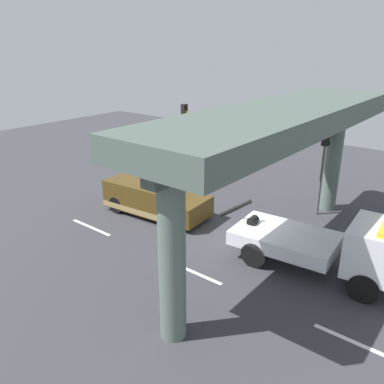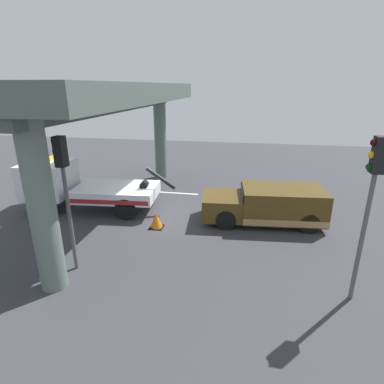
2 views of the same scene
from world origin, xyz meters
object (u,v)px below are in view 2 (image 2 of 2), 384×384
object	(u,v)px
tow_truck_white	(77,185)
traffic_light_near	(372,187)
traffic_light_far	(63,176)
traffic_cone_orange	(156,220)
towed_van_green	(268,205)

from	to	relation	value
tow_truck_white	traffic_light_near	world-z (taller)	traffic_light_near
traffic_light_near	tow_truck_white	bearing A→B (deg)	-23.70
traffic_light_near	traffic_light_far	distance (m)	8.50
traffic_light_near	traffic_cone_orange	bearing A→B (deg)	-27.14
traffic_light_near	traffic_light_far	bearing A→B (deg)	0.00
tow_truck_white	traffic_light_far	bearing A→B (deg)	118.22
tow_truck_white	traffic_cone_orange	world-z (taller)	tow_truck_white
towed_van_green	traffic_cone_orange	size ratio (longest dim) A/B	7.84
tow_truck_white	traffic_cone_orange	bearing A→B (deg)	161.99
traffic_light_far	towed_van_green	bearing A→B (deg)	-142.42
towed_van_green	traffic_cone_orange	world-z (taller)	towed_van_green
tow_truck_white	traffic_light_near	distance (m)	12.33
tow_truck_white	towed_van_green	world-z (taller)	tow_truck_white
towed_van_green	traffic_cone_orange	xyz separation A→B (m)	(4.69, 1.49, -0.45)
tow_truck_white	traffic_light_near	size ratio (longest dim) A/B	1.59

